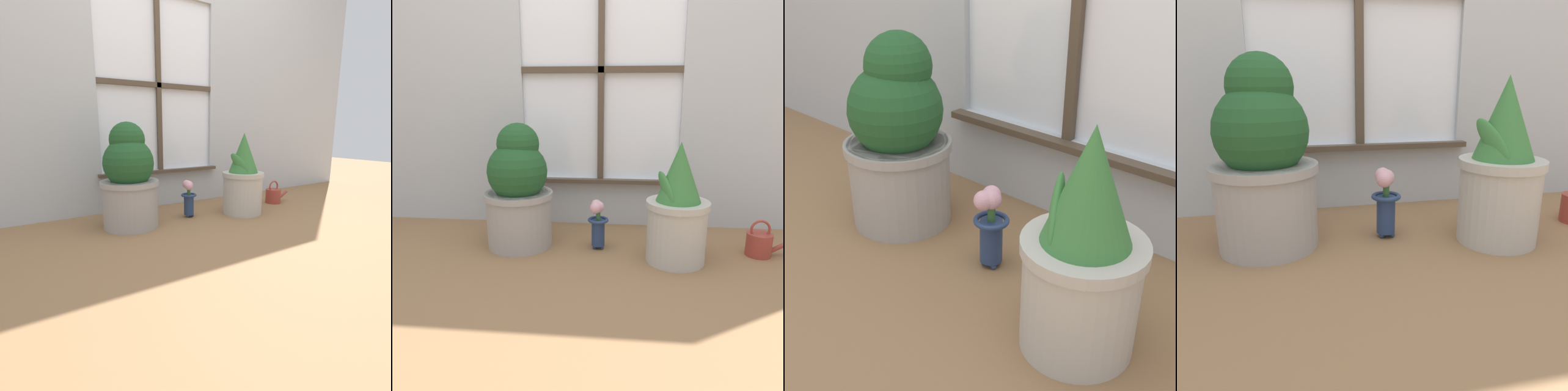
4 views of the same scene
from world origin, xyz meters
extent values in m
plane|color=olive|center=(0.00, 0.00, 0.00)|extent=(10.00, 10.00, 0.00)
cube|color=#B2B7BC|center=(1.33, 0.68, 1.25)|extent=(1.73, 0.05, 2.50)
cube|color=#B2B7BC|center=(0.00, 0.68, 0.15)|extent=(0.94, 0.05, 0.29)
cube|color=white|center=(0.00, 0.70, 0.93)|extent=(0.94, 0.02, 1.28)
cube|color=#4C3D2D|center=(0.00, 0.67, 0.93)|extent=(0.04, 0.02, 1.28)
cube|color=#4C3D2D|center=(0.00, 0.67, 0.93)|extent=(0.94, 0.02, 0.04)
cube|color=#4C3D2D|center=(0.00, 0.64, 0.28)|extent=(1.00, 0.06, 0.02)
cylinder|color=#9E9993|center=(-0.41, 0.26, 0.15)|extent=(0.34, 0.34, 0.30)
cylinder|color=#9E9993|center=(-0.41, 0.26, 0.28)|extent=(0.36, 0.36, 0.03)
cylinder|color=#38281E|center=(-0.41, 0.26, 0.29)|extent=(0.31, 0.31, 0.01)
sphere|color=#1E4C23|center=(-0.41, 0.26, 0.41)|extent=(0.31, 0.31, 0.31)
sphere|color=#1E4C23|center=(-0.40, 0.28, 0.55)|extent=(0.22, 0.22, 0.22)
ellipsoid|color=#1E4C23|center=(-0.46, 0.34, 0.39)|extent=(0.15, 0.12, 0.22)
cylinder|color=#B7B2A8|center=(0.41, 0.14, 0.15)|extent=(0.28, 0.28, 0.30)
cylinder|color=#B7B2A8|center=(0.41, 0.14, 0.29)|extent=(0.30, 0.30, 0.03)
cylinder|color=#38281E|center=(0.41, 0.14, 0.30)|extent=(0.26, 0.26, 0.01)
cone|color=#387538|center=(0.41, 0.14, 0.44)|extent=(0.21, 0.21, 0.28)
ellipsoid|color=#387538|center=(0.34, 0.11, 0.37)|extent=(0.11, 0.17, 0.18)
sphere|color=navy|center=(0.02, 0.28, 0.01)|extent=(0.02, 0.02, 0.02)
sphere|color=navy|center=(0.00, 0.24, 0.01)|extent=(0.02, 0.02, 0.02)
sphere|color=navy|center=(0.04, 0.24, 0.01)|extent=(0.02, 0.02, 0.02)
cylinder|color=navy|center=(0.02, 0.26, 0.09)|extent=(0.07, 0.07, 0.14)
torus|color=navy|center=(0.02, 0.26, 0.16)|extent=(0.11, 0.11, 0.02)
cylinder|color=#386633|center=(0.02, 0.26, 0.20)|extent=(0.02, 0.02, 0.08)
sphere|color=#DB9EAD|center=(0.02, 0.26, 0.23)|extent=(0.06, 0.06, 0.06)
sphere|color=#DB9EAD|center=(0.01, 0.27, 0.24)|extent=(0.06, 0.06, 0.06)
sphere|color=#DB9EAD|center=(0.01, 0.24, 0.23)|extent=(0.06, 0.06, 0.06)
cylinder|color=#99382D|center=(0.83, 0.24, 0.06)|extent=(0.13, 0.13, 0.12)
cylinder|color=#99382D|center=(0.94, 0.24, 0.05)|extent=(0.11, 0.02, 0.08)
torus|color=#99382D|center=(0.83, 0.24, 0.14)|extent=(0.10, 0.01, 0.10)
camera|label=1|loc=(-1.04, -1.54, 0.61)|focal=28.00mm
camera|label=2|loc=(0.15, -1.63, 0.79)|focal=35.00mm
camera|label=3|loc=(0.94, -0.81, 0.96)|focal=50.00mm
camera|label=4|loc=(-0.32, -1.04, 0.55)|focal=35.00mm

